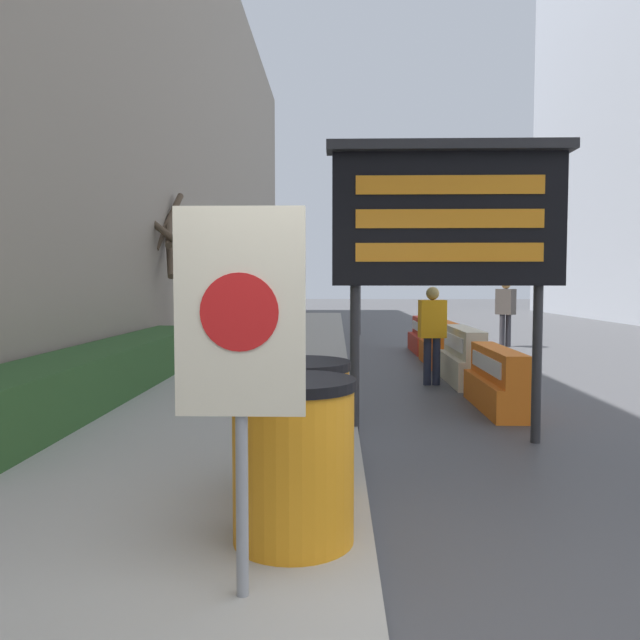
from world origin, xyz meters
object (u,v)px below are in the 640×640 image
(traffic_cone_near, at_px, (435,329))
(traffic_cone_far, at_px, (468,346))
(jersey_barrier_orange_near, at_px, (498,383))
(pedestrian_worker, at_px, (432,327))
(warning_sign, at_px, (240,336))
(traffic_light_near_curb, at_px, (359,244))
(jersey_barrier_cream, at_px, (464,359))
(barrel_drum_foreground, at_px, (293,460))
(message_board, at_px, (447,219))
(traffic_cone_mid, at_px, (460,344))
(jersey_barrier_orange_far, at_px, (441,345))
(barrel_drum_middle, at_px, (299,427))
(pedestrian_passerby, at_px, (506,307))
(jersey_barrier_red_striped, at_px, (425,337))

(traffic_cone_near, xyz_separation_m, traffic_cone_far, (-0.07, -4.70, -0.01))
(jersey_barrier_orange_near, distance_m, pedestrian_worker, 2.14)
(warning_sign, xyz_separation_m, traffic_light_near_curb, (1.17, 16.95, 1.47))
(jersey_barrier_cream, bearing_deg, barrel_drum_foreground, -109.20)
(message_board, relative_size, traffic_cone_mid, 5.35)
(traffic_cone_far, bearing_deg, jersey_barrier_orange_far, -178.99)
(jersey_barrier_orange_far, relative_size, traffic_cone_mid, 3.34)
(barrel_drum_middle, relative_size, pedestrian_passerby, 0.55)
(traffic_cone_mid, bearing_deg, pedestrian_passerby, 52.93)
(traffic_cone_mid, height_order, pedestrian_worker, pedestrian_worker)
(jersey_barrier_orange_near, relative_size, traffic_cone_mid, 3.25)
(barrel_drum_foreground, bearing_deg, traffic_light_near_curb, 86.59)
(traffic_cone_near, bearing_deg, barrel_drum_middle, -103.04)
(message_board, relative_size, jersey_barrier_cream, 1.61)
(warning_sign, distance_m, traffic_cone_far, 10.32)
(pedestrian_passerby, bearing_deg, jersey_barrier_red_striped, -104.97)
(barrel_drum_foreground, height_order, jersey_barrier_red_striped, barrel_drum_foreground)
(jersey_barrier_red_striped, bearing_deg, jersey_barrier_orange_far, -90.00)
(traffic_cone_near, xyz_separation_m, pedestrian_worker, (-1.19, -7.22, 0.56))
(traffic_light_near_curb, distance_m, pedestrian_worker, 9.92)
(jersey_barrier_cream, bearing_deg, warning_sign, -109.01)
(jersey_barrier_orange_far, height_order, traffic_cone_far, jersey_barrier_orange_far)
(jersey_barrier_red_striped, xyz_separation_m, traffic_cone_far, (0.56, -2.29, 0.02))
(message_board, height_order, pedestrian_worker, message_board)
(jersey_barrier_orange_near, relative_size, traffic_cone_far, 2.40)
(traffic_cone_near, relative_size, pedestrian_passerby, 0.46)
(barrel_drum_middle, bearing_deg, pedestrian_passerby, 68.66)
(barrel_drum_middle, relative_size, traffic_light_near_curb, 0.24)
(jersey_barrier_orange_far, xyz_separation_m, traffic_cone_mid, (0.71, 1.55, -0.11))
(traffic_cone_mid, bearing_deg, pedestrian_worker, -107.36)
(traffic_cone_far, bearing_deg, barrel_drum_foreground, -107.82)
(barrel_drum_foreground, distance_m, jersey_barrier_orange_near, 5.20)
(barrel_drum_foreground, relative_size, pedestrian_worker, 0.59)
(barrel_drum_middle, bearing_deg, jersey_barrier_orange_near, 57.99)
(pedestrian_passerby, bearing_deg, traffic_light_near_curb, -179.21)
(pedestrian_worker, height_order, pedestrian_passerby, pedestrian_passerby)
(jersey_barrier_orange_far, bearing_deg, pedestrian_worker, -102.60)
(barrel_drum_middle, relative_size, jersey_barrier_cream, 0.50)
(barrel_drum_foreground, relative_size, jersey_barrier_orange_far, 0.49)
(traffic_cone_far, height_order, pedestrian_passerby, pedestrian_passerby)
(jersey_barrier_red_striped, relative_size, traffic_light_near_curb, 0.48)
(jersey_barrier_cream, bearing_deg, traffic_cone_mid, 79.56)
(jersey_barrier_red_striped, xyz_separation_m, pedestrian_passerby, (2.28, 1.33, 0.66))
(warning_sign, xyz_separation_m, jersey_barrier_orange_far, (2.57, 9.77, -1.03))
(barrel_drum_foreground, bearing_deg, pedestrian_worker, 74.65)
(traffic_cone_mid, bearing_deg, jersey_barrier_orange_far, -114.57)
(barrel_drum_foreground, distance_m, traffic_cone_near, 14.14)
(warning_sign, xyz_separation_m, pedestrian_passerby, (4.85, 13.40, -0.40))
(pedestrian_worker, bearing_deg, warning_sign, 69.21)
(warning_sign, height_order, traffic_cone_mid, warning_sign)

